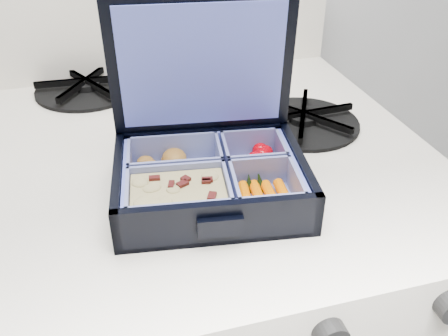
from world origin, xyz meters
name	(u,v)px	position (x,y,z in m)	size (l,w,h in m)	color
bento_box	(210,180)	(0.13, 1.53, 0.98)	(0.21, 0.17, 0.05)	black
burner_grate	(303,117)	(0.30, 1.67, 0.97)	(0.17, 0.17, 0.02)	black
burner_grate_rear	(87,85)	(0.00, 1.87, 0.97)	(0.17, 0.17, 0.02)	black
fork	(214,148)	(0.16, 1.63, 0.96)	(0.02, 0.18, 0.01)	#AFAFAF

